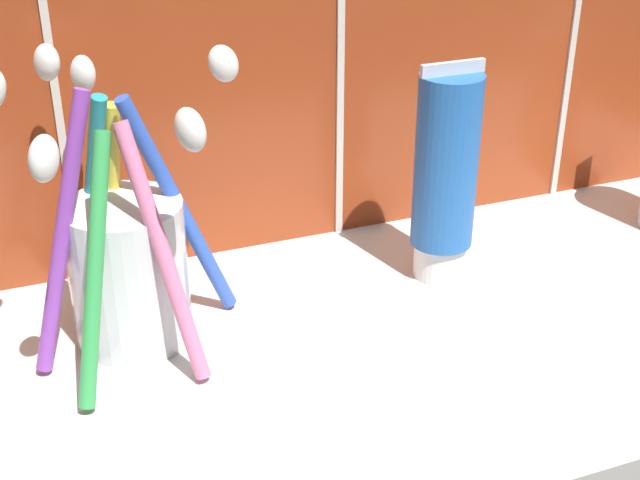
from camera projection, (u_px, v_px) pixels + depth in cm
name	position (u px, v px, depth cm)	size (l,w,h in cm)	color
sink_counter	(395.00, 347.00, 54.40)	(74.74, 28.87, 2.00)	silver
toothbrush_cup	(126.00, 258.00, 51.15)	(14.93, 14.39, 18.10)	silver
toothpaste_tube	(445.00, 175.00, 56.95)	(4.28, 4.08, 14.75)	white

